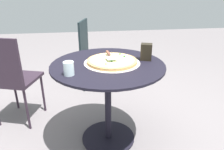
% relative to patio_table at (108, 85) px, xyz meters
% --- Properties ---
extents(ground_plane, '(10.00, 10.00, 0.00)m').
position_rel_patio_table_xyz_m(ground_plane, '(0.00, 0.00, -0.56)').
color(ground_plane, slate).
extents(patio_table, '(0.92, 0.92, 0.75)m').
position_rel_patio_table_xyz_m(patio_table, '(0.00, 0.00, 0.00)').
color(patio_table, black).
rests_on(patio_table, ground).
extents(pizza_on_tray, '(0.46, 0.46, 0.05)m').
position_rel_patio_table_xyz_m(pizza_on_tray, '(-0.04, -0.02, 0.20)').
color(pizza_on_tray, beige).
rests_on(pizza_on_tray, patio_table).
extents(pizza_server, '(0.09, 0.21, 0.02)m').
position_rel_patio_table_xyz_m(pizza_server, '(-0.02, -0.06, 0.24)').
color(pizza_server, silver).
rests_on(pizza_server, pizza_on_tray).
extents(drinking_cup, '(0.07, 0.07, 0.10)m').
position_rel_patio_table_xyz_m(drinking_cup, '(0.30, 0.19, 0.24)').
color(drinking_cup, white).
rests_on(drinking_cup, patio_table).
extents(napkin_dispenser, '(0.11, 0.10, 0.14)m').
position_rel_patio_table_xyz_m(napkin_dispenser, '(-0.33, -0.05, 0.26)').
color(napkin_dispenser, black).
rests_on(napkin_dispenser, patio_table).
extents(patio_chair_near, '(0.50, 0.50, 0.92)m').
position_rel_patio_table_xyz_m(patio_chair_near, '(0.89, -0.39, -0.02)').
color(patio_chair_near, '#2D202C').
rests_on(patio_chair_near, ground).
extents(patio_chair_far, '(0.49, 0.49, 0.92)m').
position_rel_patio_table_xyz_m(patio_chair_far, '(0.08, -1.14, -0.03)').
color(patio_chair_far, black).
rests_on(patio_chair_far, ground).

